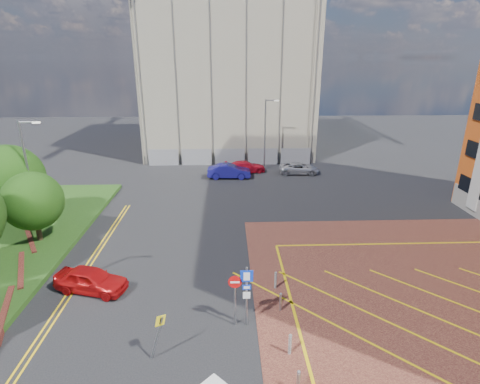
{
  "coord_description": "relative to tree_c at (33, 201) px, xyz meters",
  "views": [
    {
      "loc": [
        -0.35,
        -14.01,
        12.31
      ],
      "look_at": [
        0.35,
        5.39,
        5.32
      ],
      "focal_mm": 28.0,
      "sensor_mm": 36.0,
      "label": 1
    }
  ],
  "objects": [
    {
      "name": "ground",
      "position": [
        13.5,
        -10.0,
        -3.19
      ],
      "size": [
        140.0,
        140.0,
        0.0
      ],
      "primitive_type": "plane",
      "color": "black",
      "rests_on": "ground"
    },
    {
      "name": "retaining_wall",
      "position": [
        1.7,
        -8.0,
        -2.99
      ],
      "size": [
        6.06,
        20.33,
        0.4
      ],
      "color": "maroon",
      "rests_on": "ground"
    },
    {
      "name": "tree_c",
      "position": [
        0.0,
        0.0,
        0.0
      ],
      "size": [
        4.0,
        4.0,
        4.9
      ],
      "color": "#3D2B1C",
      "rests_on": "grass_bed"
    },
    {
      "name": "tree_d",
      "position": [
        -3.0,
        3.0,
        0.68
      ],
      "size": [
        5.0,
        5.0,
        6.08
      ],
      "color": "#3D2B1C",
      "rests_on": "grass_bed"
    },
    {
      "name": "lamp_left_far",
      "position": [
        -0.92,
        2.0,
        1.47
      ],
      "size": [
        1.53,
        0.16,
        8.0
      ],
      "color": "#9EA0A8",
      "rests_on": "grass_bed"
    },
    {
      "name": "lamp_back",
      "position": [
        17.58,
        18.0,
        1.17
      ],
      "size": [
        1.53,
        0.16,
        8.0
      ],
      "color": "#9EA0A8",
      "rests_on": "ground"
    },
    {
      "name": "sign_cluster",
      "position": [
        13.8,
        -9.02,
        -1.24
      ],
      "size": [
        1.17,
        0.12,
        3.2
      ],
      "color": "#9EA0A8",
      "rests_on": "ground"
    },
    {
      "name": "warning_sign",
      "position": [
        10.16,
        -11.07,
        -1.76
      ],
      "size": [
        0.78,
        0.42,
        2.25
      ],
      "color": "#9EA0A8",
      "rests_on": "ground"
    },
    {
      "name": "bollard_row",
      "position": [
        15.8,
        -11.67,
        -2.72
      ],
      "size": [
        0.14,
        11.14,
        0.9
      ],
      "color": "#9EA0A8",
      "rests_on": "forecourt"
    },
    {
      "name": "construction_building",
      "position": [
        13.5,
        30.0,
        7.81
      ],
      "size": [
        21.2,
        19.2,
        22.0
      ],
      "primitive_type": "cube",
      "color": "#A19883",
      "rests_on": "ground"
    },
    {
      "name": "construction_fence",
      "position": [
        14.5,
        20.0,
        -2.19
      ],
      "size": [
        21.6,
        0.06,
        2.0
      ],
      "primitive_type": "cube",
      "color": "gray",
      "rests_on": "ground"
    },
    {
      "name": "car_red_left",
      "position": [
        5.52,
        -5.85,
        -2.5
      ],
      "size": [
        4.35,
        2.65,
        1.38
      ],
      "primitive_type": "imported",
      "rotation": [
        0.0,
        0.0,
        1.3
      ],
      "color": "#B90F11",
      "rests_on": "ground"
    },
    {
      "name": "car_blue_back",
      "position": [
        13.37,
        14.73,
        -2.43
      ],
      "size": [
        4.69,
        1.77,
        1.53
      ],
      "primitive_type": "imported",
      "rotation": [
        0.0,
        0.0,
        1.54
      ],
      "color": "navy",
      "rests_on": "ground"
    },
    {
      "name": "car_red_back",
      "position": [
        15.24,
        16.75,
        -2.54
      ],
      "size": [
        4.82,
        2.76,
        1.32
      ],
      "primitive_type": "imported",
      "rotation": [
        0.0,
        0.0,
        1.78
      ],
      "color": "red",
      "rests_on": "ground"
    },
    {
      "name": "car_silver_back",
      "position": [
        21.23,
        16.05,
        -2.57
      ],
      "size": [
        4.6,
        2.33,
        1.25
      ],
      "primitive_type": "imported",
      "rotation": [
        0.0,
        0.0,
        1.51
      ],
      "color": "#B3B3BB",
      "rests_on": "ground"
    }
  ]
}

